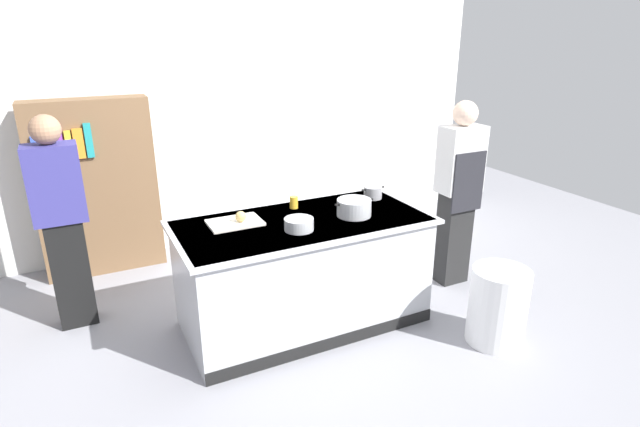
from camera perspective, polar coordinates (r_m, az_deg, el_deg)
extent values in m
plane|color=gray|center=(4.34, -1.81, -11.94)|extent=(10.00, 10.00, 0.00)
cube|color=white|center=(5.72, -11.07, 11.68)|extent=(6.40, 0.12, 3.00)
cube|color=#B7BABF|center=(4.12, -1.88, -6.63)|extent=(1.90, 0.90, 0.90)
cube|color=#B7BABF|center=(3.94, -1.95, -0.98)|extent=(1.98, 0.98, 0.03)
cube|color=black|center=(3.97, 1.04, -14.45)|extent=(1.90, 0.01, 0.10)
cube|color=silver|center=(3.92, -9.53, -1.01)|extent=(0.40, 0.28, 0.02)
sphere|color=tan|center=(3.89, -8.88, -0.34)|extent=(0.08, 0.08, 0.08)
cylinder|color=#B7BABF|center=(4.02, 3.84, 0.66)|extent=(0.27, 0.27, 0.13)
cube|color=black|center=(3.94, 1.96, 0.98)|extent=(0.04, 0.02, 0.01)
cube|color=black|center=(4.08, 5.69, 1.60)|extent=(0.04, 0.02, 0.01)
cylinder|color=#99999E|center=(4.46, 5.95, 2.36)|extent=(0.16, 0.16, 0.11)
cube|color=black|center=(4.40, 4.94, 2.66)|extent=(0.04, 0.02, 0.01)
cube|color=black|center=(4.50, 6.98, 2.97)|extent=(0.04, 0.02, 0.01)
cylinder|color=#B7BABF|center=(3.74, -2.37, -1.21)|extent=(0.22, 0.22, 0.09)
cylinder|color=yellow|center=(4.20, -2.96, 1.26)|extent=(0.07, 0.07, 0.10)
cylinder|color=white|center=(4.17, 19.31, -9.78)|extent=(0.44, 0.44, 0.61)
cube|color=black|center=(4.95, 14.72, -2.57)|extent=(0.28, 0.20, 0.90)
cube|color=silver|center=(4.72, 15.52, 5.86)|extent=(0.38, 0.24, 0.60)
sphere|color=beige|center=(4.64, 16.00, 10.76)|extent=(0.22, 0.22, 0.22)
cube|color=#232328|center=(4.68, 16.33, 3.36)|extent=(0.34, 0.02, 0.54)
cube|color=black|center=(4.57, -26.07, -6.01)|extent=(0.28, 0.20, 0.90)
cube|color=navy|center=(4.32, -27.58, 2.99)|extent=(0.38, 0.24, 0.60)
sphere|color=#A87A5B|center=(4.23, -28.47, 8.29)|extent=(0.22, 0.22, 0.22)
cube|color=brown|center=(5.35, -23.74, 2.62)|extent=(1.10, 0.28, 1.70)
cube|color=#3351B7|center=(5.09, -29.11, 6.30)|extent=(0.09, 0.03, 0.23)
cube|color=white|center=(5.09, -28.05, 6.45)|extent=(0.09, 0.03, 0.23)
cube|color=purple|center=(5.08, -27.15, 7.08)|extent=(0.05, 0.03, 0.32)
cube|color=yellow|center=(5.08, -26.34, 6.88)|extent=(0.05, 0.03, 0.26)
cube|color=orange|center=(5.08, -25.43, 7.10)|extent=(0.08, 0.03, 0.27)
cube|color=teal|center=(5.08, -24.50, 7.47)|extent=(0.06, 0.03, 0.31)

